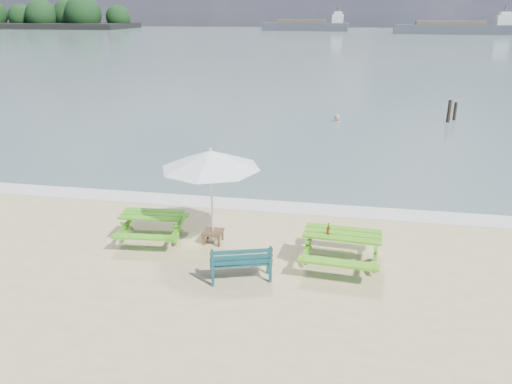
% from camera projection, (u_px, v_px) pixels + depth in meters
% --- Properties ---
extents(sea, '(300.00, 300.00, 0.00)m').
position_uv_depth(sea, '(341.00, 42.00, 88.48)').
color(sea, slate).
rests_on(sea, ground).
extents(foam_strip, '(22.00, 0.90, 0.01)m').
position_uv_depth(foam_strip, '(273.00, 206.00, 14.20)').
color(foam_strip, silver).
rests_on(foam_strip, ground).
extents(picnic_table_left, '(1.58, 1.73, 0.70)m').
position_uv_depth(picnic_table_left, '(153.00, 227.00, 12.01)').
color(picnic_table_left, '#419A17').
rests_on(picnic_table_left, ground).
extents(picnic_table_right, '(1.77, 1.94, 0.78)m').
position_uv_depth(picnic_table_right, '(342.00, 250.00, 10.80)').
color(picnic_table_right, '#4D9E18').
rests_on(picnic_table_right, ground).
extents(park_bench, '(1.33, 0.78, 0.78)m').
position_uv_depth(park_bench, '(241.00, 269.00, 10.27)').
color(park_bench, '#0F393F').
rests_on(park_bench, ground).
extents(side_table, '(0.46, 0.46, 0.30)m').
position_uv_depth(side_table, '(213.00, 236.00, 11.95)').
color(side_table, brown).
rests_on(side_table, ground).
extents(patio_umbrella, '(2.32, 2.32, 2.29)m').
position_uv_depth(patio_umbrella, '(211.00, 159.00, 11.29)').
color(patio_umbrella, silver).
rests_on(patio_umbrella, ground).
extents(beer_bottle, '(0.07, 0.07, 0.26)m').
position_uv_depth(beer_bottle, '(328.00, 230.00, 10.56)').
color(beer_bottle, '#995B16').
rests_on(beer_bottle, picnic_table_right).
extents(swimmer, '(0.69, 0.54, 1.66)m').
position_uv_depth(swimmer, '(336.00, 131.00, 25.15)').
color(swimmer, tan).
rests_on(swimmer, ground).
extents(mooring_pilings, '(0.57, 0.77, 1.31)m').
position_uv_depth(mooring_pilings, '(451.00, 113.00, 24.93)').
color(mooring_pilings, black).
rests_on(mooring_pilings, ground).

